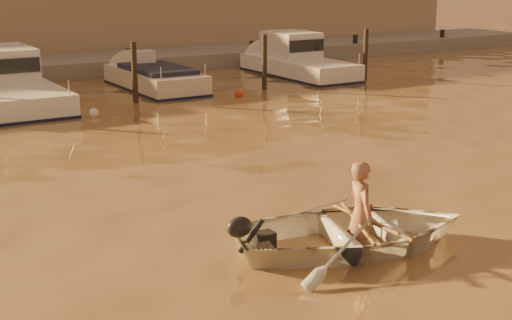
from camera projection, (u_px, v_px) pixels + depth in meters
ground_plane at (451, 227)px, 12.22m from camera, size 160.00×160.00×0.00m
dinghy at (354, 231)px, 11.26m from camera, size 4.39×3.63×0.79m
person at (361, 214)px, 11.21m from camera, size 0.56×0.71×1.71m
outboard_motor at (263, 241)px, 10.86m from camera, size 0.97×0.62×0.70m
oar_port at (369, 221)px, 11.29m from camera, size 0.18×2.10×0.13m
oar_starboard at (357, 222)px, 11.23m from camera, size 0.95×1.92×0.13m
moored_boat_2 at (6, 84)px, 23.36m from camera, size 2.50×8.30×1.75m
moored_boat_3 at (155, 83)px, 26.09m from camera, size 2.05×5.92×0.95m
moored_boat_4 at (299, 60)px, 29.18m from camera, size 2.15×6.66×1.75m
piling_2 at (135, 75)px, 23.28m from camera, size 0.18×0.18×2.20m
piling_3 at (264, 65)px, 25.78m from camera, size 0.18×0.18×2.20m
piling_4 at (365, 57)px, 28.13m from camera, size 0.18×0.18×2.20m
fender_c at (94, 113)px, 21.29m from camera, size 0.30×0.30×0.30m
fender_d at (239, 94)px, 24.57m from camera, size 0.30×0.30×0.30m
fender_e at (338, 82)px, 27.06m from camera, size 0.30×0.30×0.30m
quay at (71, 70)px, 29.93m from camera, size 52.00×4.00×1.00m
waterfront_building at (33, 9)px, 33.88m from camera, size 46.00×7.00×4.80m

